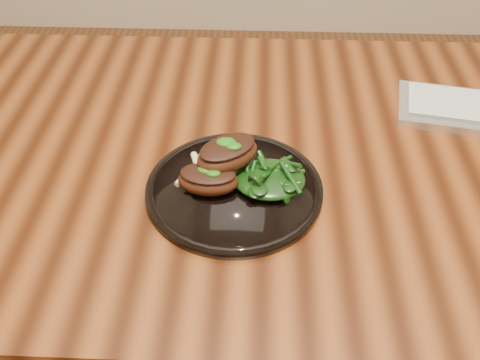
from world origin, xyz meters
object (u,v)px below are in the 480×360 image
Objects in this scene: desk at (325,186)px; plate at (234,189)px; lamb_chop_front at (208,179)px; greens_heap at (270,175)px.

desk is 0.21m from plate.
plate is 0.05m from lamb_chop_front.
greens_heap reaches higher than plate.
greens_heap is (-0.10, -0.11, 0.12)m from desk.
lamb_chop_front is at bearing -171.23° from greens_heap.
desk is 16.22× the size of lamb_chop_front.
plate is 0.06m from greens_heap.
plate is at bearing 13.50° from lamb_chop_front.
desk is 5.98× the size of plate.
lamb_chop_front is 0.09m from greens_heap.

